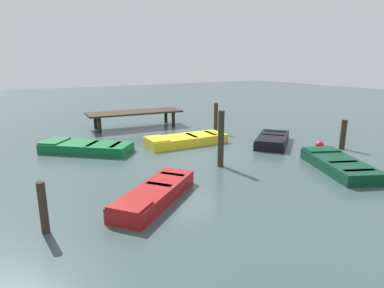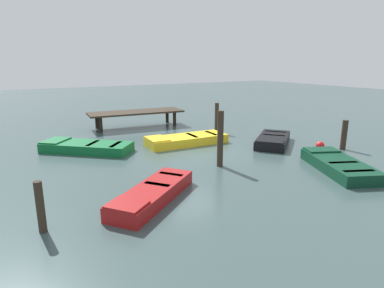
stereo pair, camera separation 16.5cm
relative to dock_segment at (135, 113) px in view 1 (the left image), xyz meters
name	(u,v)px [view 1 (the left image)]	position (x,y,z in m)	size (l,w,h in m)	color
ground_plane	(192,152)	(0.09, -6.41, -0.84)	(80.00, 80.00, 0.00)	#384C4C
dock_segment	(135,113)	(0.00, 0.00, 0.00)	(5.63, 2.27, 0.95)	#33281E
rowboat_dark_green	(338,164)	(3.37, -11.23, -0.63)	(2.62, 3.60, 0.46)	#0C3823
rowboat_red	(155,194)	(-3.45, -10.26, -0.63)	(3.29, 2.86, 0.46)	maroon
rowboat_yellow	(186,140)	(0.53, -5.09, -0.63)	(3.90, 1.57, 0.46)	gold
rowboat_black	(272,140)	(4.06, -7.22, -0.63)	(3.21, 2.96, 0.46)	black
rowboat_green	(86,147)	(-3.87, -4.04, -0.63)	(3.79, 3.58, 0.46)	#0F602D
mooring_piling_mid_right	(221,139)	(-0.01, -8.65, 0.20)	(0.23, 0.23, 2.09)	#33281E
mooring_piling_near_right	(343,134)	(6.11, -9.46, -0.18)	(0.25, 0.25, 1.32)	#33281E
mooring_piling_far_left	(216,118)	(3.30, -3.62, -0.03)	(0.22, 0.22, 1.63)	#33281E
mooring_piling_far_right	(43,208)	(-6.33, -10.57, -0.23)	(0.19, 0.19, 1.23)	#33281E
marker_buoy	(319,146)	(4.81, -9.27, -0.56)	(0.36, 0.36, 0.48)	#262626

